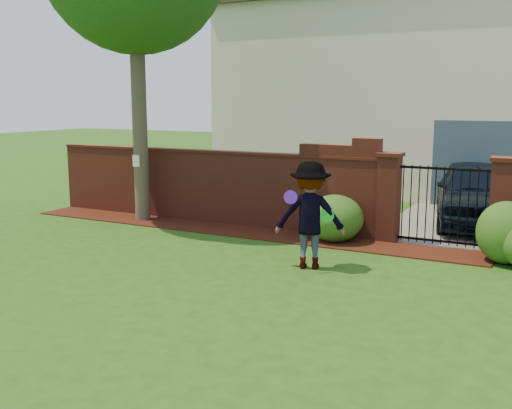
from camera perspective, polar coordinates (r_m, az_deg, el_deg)
The scene contains 15 objects.
ground at distance 10.30m, azimuth -6.65°, elevation -6.72°, with size 80.00×80.00×0.01m, color #244C13.
mulch_bed at distance 13.53m, azimuth -2.10°, elevation -2.53°, with size 11.10×1.08×0.03m, color black.
brick_wall at distance 14.46m, azimuth -4.49°, elevation 1.93°, with size 8.70×0.31×2.16m.
pillar_left at distance 12.72m, azimuth 12.65°, elevation 0.74°, with size 0.50×0.50×1.88m.
pillar_right at distance 12.36m, azimuth 22.55°, elevation -0.05°, with size 0.50×0.50×1.88m.
iron_gate at distance 12.51m, azimuth 17.51°, elevation -0.11°, with size 1.78×0.03×1.60m.
driveway at distance 16.55m, azimuth 19.78°, elevation -0.84°, with size 3.20×8.00×0.01m, color slate.
house at distance 20.66m, azimuth 14.88°, elevation 10.26°, with size 12.40×6.40×6.30m.
car at distance 14.89m, azimuth 20.46°, elevation 0.94°, with size 1.81×4.49×1.53m, color black.
paper_notice at distance 14.67m, azimuth -11.46°, elevation 4.13°, with size 0.20×0.01×0.28m, color white.
shrub_left at distance 12.57m, azimuth 7.56°, elevation -1.33°, with size 1.22×1.22×1.00m, color #1E5018.
shrub_middle at distance 11.69m, azimuth 22.88°, elevation -2.51°, with size 1.05×1.05×1.15m, color #1E5018.
man at distance 10.44m, azimuth 5.17°, elevation -1.08°, with size 1.23×0.71×1.90m, color gray.
frisbee_purple at distance 10.10m, azimuth 3.34°, elevation 0.71°, with size 0.24×0.24×0.02m, color #641FC7.
frisbee_green at distance 10.32m, azimuth 6.85°, elevation -1.06°, with size 0.24×0.24×0.02m, color #1BCD24.
Camera 1 is at (5.56, -8.16, 2.95)m, focal length 41.62 mm.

